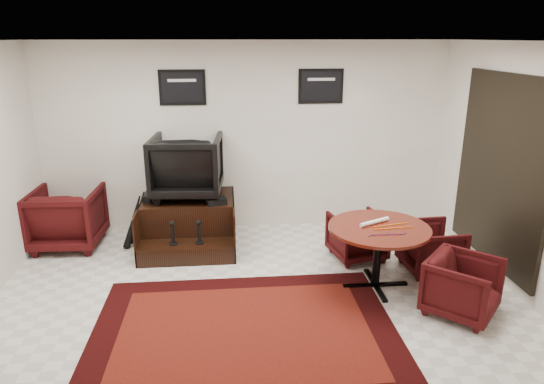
# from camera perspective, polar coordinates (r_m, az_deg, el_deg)

# --- Properties ---
(ground) EXTENTS (6.00, 6.00, 0.00)m
(ground) POSITION_cam_1_polar(r_m,az_deg,el_deg) (5.43, -1.60, -13.71)
(ground) COLOR white
(ground) RESTS_ON ground
(room_shell) EXTENTS (6.02, 5.02, 2.81)m
(room_shell) POSITION_cam_1_polar(r_m,az_deg,el_deg) (4.91, 2.89, 5.37)
(room_shell) COLOR beige
(room_shell) RESTS_ON ground
(area_rug) EXTENTS (3.08, 2.31, 0.01)m
(area_rug) POSITION_cam_1_polar(r_m,az_deg,el_deg) (5.09, -3.21, -16.10)
(area_rug) COLOR black
(area_rug) RESTS_ON ground
(shine_podium) EXTENTS (1.29, 1.33, 0.66)m
(shine_podium) POSITION_cam_1_polar(r_m,az_deg,el_deg) (7.02, -9.71, -3.60)
(shine_podium) COLOR black
(shine_podium) RESTS_ON ground
(shine_chair) EXTENTS (1.01, 0.95, 0.98)m
(shine_chair) POSITION_cam_1_polar(r_m,az_deg,el_deg) (6.90, -10.00, 3.39)
(shine_chair) COLOR black
(shine_chair) RESTS_ON shine_podium
(shoes_pair) EXTENTS (0.25, 0.30, 0.10)m
(shoes_pair) POSITION_cam_1_polar(r_m,az_deg,el_deg) (6.92, -13.79, -0.58)
(shoes_pair) COLOR black
(shoes_pair) RESTS_ON shine_podium
(polish_kit) EXTENTS (0.30, 0.24, 0.09)m
(polish_kit) POSITION_cam_1_polar(r_m,az_deg,el_deg) (6.63, -6.57, -1.06)
(polish_kit) COLOR black
(polish_kit) RESTS_ON shine_podium
(umbrella_black) EXTENTS (0.30, 0.11, 0.80)m
(umbrella_black) POSITION_cam_1_polar(r_m,az_deg,el_deg) (6.99, -16.03, -3.35)
(umbrella_black) COLOR black
(umbrella_black) RESTS_ON ground
(umbrella_hooked) EXTENTS (0.30, 0.11, 0.80)m
(umbrella_hooked) POSITION_cam_1_polar(r_m,az_deg,el_deg) (7.14, -15.56, -2.83)
(umbrella_hooked) COLOR black
(umbrella_hooked) RESTS_ON ground
(armchair_side) EXTENTS (0.93, 0.87, 0.93)m
(armchair_side) POSITION_cam_1_polar(r_m,az_deg,el_deg) (7.36, -22.98, -2.49)
(armchair_side) COLOR black
(armchair_side) RESTS_ON ground
(meeting_table) EXTENTS (1.17, 1.17, 0.76)m
(meeting_table) POSITION_cam_1_polar(r_m,az_deg,el_deg) (5.74, 12.45, -4.85)
(meeting_table) COLOR #4A150A
(meeting_table) RESTS_ON ground
(table_chair_back) EXTENTS (0.76, 0.73, 0.67)m
(table_chair_back) POSITION_cam_1_polar(r_m,az_deg,el_deg) (6.56, 9.99, -4.90)
(table_chair_back) COLOR black
(table_chair_back) RESTS_ON ground
(table_chair_window) EXTENTS (0.66, 0.70, 0.68)m
(table_chair_window) POSITION_cam_1_polar(r_m,az_deg,el_deg) (6.44, 18.28, -5.99)
(table_chair_window) COLOR black
(table_chair_window) RESTS_ON ground
(table_chair_corner) EXTENTS (0.93, 0.93, 0.70)m
(table_chair_corner) POSITION_cam_1_polar(r_m,az_deg,el_deg) (5.58, 21.55, -10.03)
(table_chair_corner) COLOR black
(table_chair_corner) RESTS_ON ground
(paper_roll) EXTENTS (0.40, 0.23, 0.05)m
(paper_roll) POSITION_cam_1_polar(r_m,az_deg,el_deg) (5.77, 11.97, -3.46)
(paper_roll) COLOR white
(paper_roll) RESTS_ON meeting_table
(table_clutter) EXTENTS (0.57, 0.35, 0.01)m
(table_clutter) POSITION_cam_1_polar(r_m,az_deg,el_deg) (5.66, 13.76, -4.21)
(table_clutter) COLOR orange
(table_clutter) RESTS_ON meeting_table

